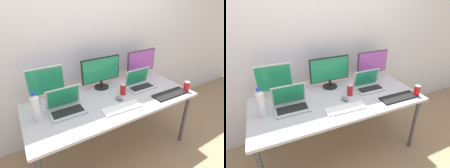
# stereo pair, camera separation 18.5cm
# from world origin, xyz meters

# --- Properties ---
(ground_plane) EXTENTS (16.00, 16.00, 0.00)m
(ground_plane) POSITION_xyz_m (0.00, 0.00, 0.00)
(ground_plane) COLOR #9E7F5B
(wall_back) EXTENTS (7.00, 0.08, 2.60)m
(wall_back) POSITION_xyz_m (0.00, 0.59, 1.30)
(wall_back) COLOR silver
(wall_back) RESTS_ON ground
(work_desk) EXTENTS (1.84, 0.82, 0.74)m
(work_desk) POSITION_xyz_m (0.00, 0.00, 0.69)
(work_desk) COLOR #424247
(work_desk) RESTS_ON ground
(monitor_left) EXTENTS (0.38, 0.17, 0.39)m
(monitor_left) POSITION_xyz_m (-0.61, 0.30, 0.95)
(monitor_left) COLOR silver
(monitor_left) RESTS_ON work_desk
(monitor_center) EXTENTS (0.49, 0.18, 0.39)m
(monitor_center) POSITION_xyz_m (0.02, 0.29, 0.95)
(monitor_center) COLOR black
(monitor_center) RESTS_ON work_desk
(monitor_right) EXTENTS (0.44, 0.19, 0.39)m
(monitor_right) POSITION_xyz_m (0.63, 0.29, 0.95)
(monitor_right) COLOR #38383D
(monitor_right) RESTS_ON work_desk
(laptop_silver) EXTENTS (0.34, 0.25, 0.25)m
(laptop_silver) POSITION_xyz_m (-0.51, 0.03, 0.80)
(laptop_silver) COLOR #B7B7BC
(laptop_silver) RESTS_ON work_desk
(laptop_secondary) EXTENTS (0.34, 0.21, 0.23)m
(laptop_secondary) POSITION_xyz_m (0.43, 0.07, 0.79)
(laptop_secondary) COLOR silver
(laptop_secondary) RESTS_ON work_desk
(keyboard_main) EXTENTS (0.44, 0.15, 0.02)m
(keyboard_main) POSITION_xyz_m (0.62, -0.27, 0.75)
(keyboard_main) COLOR black
(keyboard_main) RESTS_ON work_desk
(keyboard_aux) EXTENTS (0.42, 0.15, 0.02)m
(keyboard_aux) POSITION_xyz_m (-0.01, -0.22, 0.75)
(keyboard_aux) COLOR white
(keyboard_aux) RESTS_ON work_desk
(mouse_by_keyboard) EXTENTS (0.08, 0.11, 0.04)m
(mouse_by_keyboard) POSITION_xyz_m (0.05, -0.06, 0.76)
(mouse_by_keyboard) COLOR slate
(mouse_by_keyboard) RESTS_ON work_desk
(water_bottle) EXTENTS (0.08, 0.08, 0.29)m
(water_bottle) POSITION_xyz_m (-0.77, 0.01, 0.87)
(water_bottle) COLOR silver
(water_bottle) RESTS_ON work_desk
(soda_can_near_keyboard) EXTENTS (0.07, 0.07, 0.13)m
(soda_can_near_keyboard) POSITION_xyz_m (0.84, -0.31, 0.80)
(soda_can_near_keyboard) COLOR red
(soda_can_near_keyboard) RESTS_ON work_desk
(soda_can_by_laptop) EXTENTS (0.07, 0.07, 0.13)m
(soda_can_by_laptop) POSITION_xyz_m (0.16, 0.02, 0.80)
(soda_can_by_laptop) COLOR red
(soda_can_by_laptop) RESTS_ON work_desk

